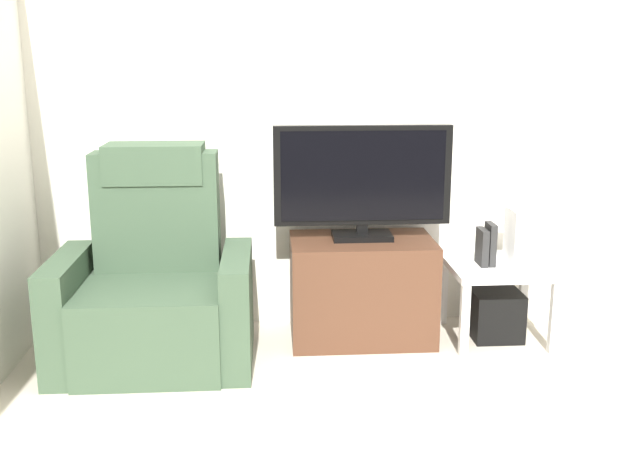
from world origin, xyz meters
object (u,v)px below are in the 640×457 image
tv_stand (362,289)px  subwoofer_box (495,314)px  book_leftmost (482,247)px  book_middle (490,244)px  recliner_armchair (155,288)px  television (363,180)px  side_table (498,275)px  game_console (516,236)px

tv_stand → subwoofer_box: bearing=-4.1°
book_leftmost → book_middle: 0.05m
recliner_armchair → book_middle: recliner_armchair is taller
television → book_leftmost: television is taller
television → subwoofer_box: size_ratio=3.55×
recliner_armchair → television: bearing=11.0°
recliner_armchair → subwoofer_box: (1.82, 0.14, -0.24)m
recliner_armchair → book_leftmost: recliner_armchair is taller
book_middle → tv_stand: bearing=173.9°
television → side_table: 0.91m
recliner_armchair → book_middle: bearing=3.9°
side_table → subwoofer_box: 0.23m
subwoofer_box → book_leftmost: 0.40m
subwoofer_box → game_console: size_ratio=0.90×
television → game_console: television is taller
television → book_middle: (0.68, -0.09, -0.34)m
book_leftmost → book_middle: size_ratio=0.86×
book_middle → recliner_armchair: bearing=-176.1°
side_table → game_console: 0.23m
television → game_console: size_ratio=3.20×
television → book_leftmost: 0.74m
recliner_armchair → book_middle: (1.77, 0.12, 0.17)m
recliner_armchair → side_table: bearing=4.4°
recliner_armchair → subwoofer_box: recliner_armchair is taller
tv_stand → side_table: tv_stand is taller
subwoofer_box → side_table: bearing=0.0°
book_middle → game_console: game_console is taller
side_table → subwoofer_box: bearing=180.0°
side_table → game_console: size_ratio=1.83×
game_console → book_middle: bearing=-168.4°
subwoofer_box → book_middle: bearing=-160.5°
game_console → book_leftmost: bearing=-171.0°
television → subwoofer_box: bearing=-5.5°
subwoofer_box → book_middle: 0.41m
recliner_armchair → tv_stand: bearing=10.0°
subwoofer_box → recliner_armchair: bearing=-175.6°
tv_stand → recliner_armchair: 1.11m
tv_stand → book_leftmost: book_leftmost is taller
television → book_middle: television is taller
recliner_armchair → game_console: recliner_armchair is taller
side_table → book_leftmost: book_leftmost is taller
television → subwoofer_box: (0.74, -0.07, -0.75)m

